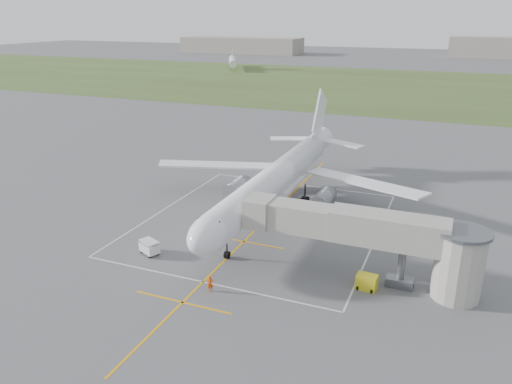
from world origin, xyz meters
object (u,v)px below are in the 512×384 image
at_px(jet_bridge, 379,238).
at_px(airliner, 276,179).
at_px(ramp_worker_nose, 210,284).
at_px(gpu_unit, 367,282).
at_px(baggage_cart, 149,247).
at_px(ramp_worker_wing, 245,199).

bearing_deg(jet_bridge, airliner, 137.81).
height_order(airliner, ramp_worker_nose, airliner).
xyz_separation_m(jet_bridge, ramp_worker_nose, (-14.26, -7.75, -3.96)).
height_order(gpu_unit, baggage_cart, baggage_cart).
xyz_separation_m(airliner, baggage_cart, (-8.29, -17.58, -3.59)).
relative_size(ramp_worker_nose, ramp_worker_wing, 0.92).
height_order(airliner, ramp_worker_wing, airliner).
bearing_deg(ramp_worker_nose, jet_bridge, 0.97).
height_order(ramp_worker_nose, ramp_worker_wing, ramp_worker_wing).
xyz_separation_m(airliner, jet_bridge, (15.72, -14.25, 0.35)).
bearing_deg(gpu_unit, airliner, 138.48).
bearing_deg(gpu_unit, baggage_cart, -171.00).
relative_size(gpu_unit, ramp_worker_nose, 1.30).
bearing_deg(ramp_worker_nose, baggage_cart, 128.05).
relative_size(baggage_cart, ramp_worker_nose, 1.66).
distance_m(baggage_cart, ramp_worker_nose, 10.71).
relative_size(airliner, jet_bridge, 2.00).
xyz_separation_m(jet_bridge, baggage_cart, (-24.02, -3.33, -3.94)).
bearing_deg(baggage_cart, jet_bridge, 32.58).
bearing_deg(airliner, jet_bridge, -42.19).
xyz_separation_m(airliner, ramp_worker_wing, (-4.48, 0.05, -3.54)).
height_order(jet_bridge, gpu_unit, jet_bridge).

